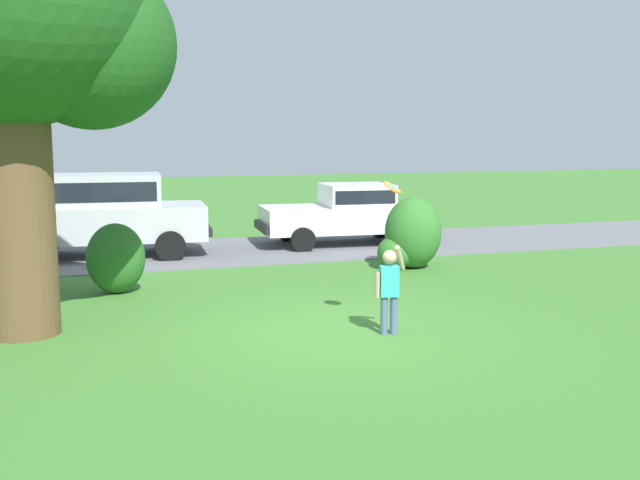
{
  "coord_description": "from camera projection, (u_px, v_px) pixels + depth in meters",
  "views": [
    {
      "loc": [
        -3.31,
        -9.84,
        2.83
      ],
      "look_at": [
        0.38,
        1.65,
        1.1
      ],
      "focal_mm": 41.68,
      "sensor_mm": 36.0,
      "label": 1
    }
  ],
  "objects": [
    {
      "name": "ground_plane",
      "position": [
        330.0,
        332.0,
        10.68
      ],
      "size": [
        80.0,
        80.0,
        0.0
      ],
      "primitive_type": "plane",
      "color": "#3D752D"
    },
    {
      "name": "driveway_strip",
      "position": [
        228.0,
        251.0,
        18.0
      ],
      "size": [
        28.0,
        4.4,
        0.02
      ],
      "primitive_type": "cube",
      "color": "slate",
      "rests_on": "ground"
    },
    {
      "name": "oak_tree_large",
      "position": [
        17.0,
        27.0,
        10.13
      ],
      "size": [
        4.17,
        3.98,
        6.19
      ],
      "color": "brown",
      "rests_on": "ground"
    },
    {
      "name": "shrub_near_tree",
      "position": [
        6.0,
        268.0,
        12.92
      ],
      "size": [
        0.93,
        1.11,
        1.01
      ],
      "color": "#1E511C",
      "rests_on": "ground"
    },
    {
      "name": "shrub_centre_left",
      "position": [
        116.0,
        258.0,
        13.23
      ],
      "size": [
        1.03,
        0.89,
        1.26
      ],
      "color": "#286023",
      "rests_on": "ground"
    },
    {
      "name": "shrub_centre",
      "position": [
        410.0,
        236.0,
        15.71
      ],
      "size": [
        1.39,
        1.19,
        1.52
      ],
      "color": "#33702B",
      "rests_on": "ground"
    },
    {
      "name": "parked_sedan",
      "position": [
        348.0,
        212.0,
        19.04
      ],
      "size": [
        4.51,
        2.31,
        1.56
      ],
      "color": "white",
      "rests_on": "ground"
    },
    {
      "name": "parked_suv",
      "position": [
        106.0,
        211.0,
        17.06
      ],
      "size": [
        4.8,
        2.31,
        1.92
      ],
      "color": "silver",
      "rests_on": "ground"
    },
    {
      "name": "child_thrower",
      "position": [
        389.0,
        285.0,
        10.48
      ],
      "size": [
        0.47,
        0.23,
        1.29
      ],
      "color": "#4C608C",
      "rests_on": "ground"
    },
    {
      "name": "frisbee",
      "position": [
        392.0,
        188.0,
        10.52
      ],
      "size": [
        0.3,
        0.27,
        0.24
      ],
      "color": "orange"
    }
  ]
}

